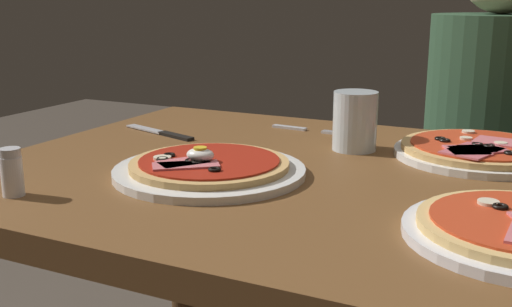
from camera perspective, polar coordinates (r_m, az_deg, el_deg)
name	(u,v)px	position (r m, az deg, el deg)	size (l,w,h in m)	color
dining_table	(316,249)	(1.02, 5.49, -8.71)	(1.07, 0.79, 0.76)	brown
pizza_foreground	(209,168)	(0.95, -4.34, -1.31)	(0.29, 0.29, 0.05)	white
pizza_across_right	(480,151)	(1.12, 19.80, 0.23)	(0.29, 0.29, 0.03)	white
water_glass_near	(355,125)	(1.12, 9.03, 2.61)	(0.08, 0.08, 0.10)	silver
fork	(302,129)	(1.28, 4.22, 2.25)	(0.16, 0.03, 0.00)	silver
knife	(163,133)	(1.25, -8.48, 1.87)	(0.19, 0.08, 0.01)	silver
salt_shaker	(12,172)	(0.91, -21.45, -1.63)	(0.03, 0.03, 0.07)	white
diner_person	(485,183)	(1.68, 20.25, -2.57)	(0.32, 0.32, 1.18)	black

